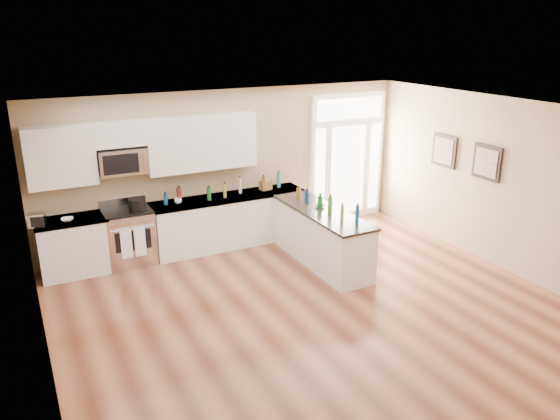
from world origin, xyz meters
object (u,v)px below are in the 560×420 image
object	(u,v)px
stockpot	(137,204)
toaster_oven	(37,220)
peninsula_cabinet	(321,238)
kitchen_range	(129,237)

from	to	relation	value
stockpot	toaster_oven	size ratio (longest dim) A/B	1.19
peninsula_cabinet	stockpot	world-z (taller)	stockpot
peninsula_cabinet	kitchen_range	xyz separation A→B (m)	(-2.90, 1.45, 0.04)
peninsula_cabinet	toaster_oven	world-z (taller)	toaster_oven
kitchen_range	stockpot	bearing A→B (deg)	-31.34
kitchen_range	stockpot	xyz separation A→B (m)	(0.16, -0.10, 0.58)
kitchen_range	toaster_oven	bearing A→B (deg)	-174.73
kitchen_range	stockpot	world-z (taller)	stockpot
peninsula_cabinet	stockpot	bearing A→B (deg)	153.76
stockpot	toaster_oven	world-z (taller)	stockpot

